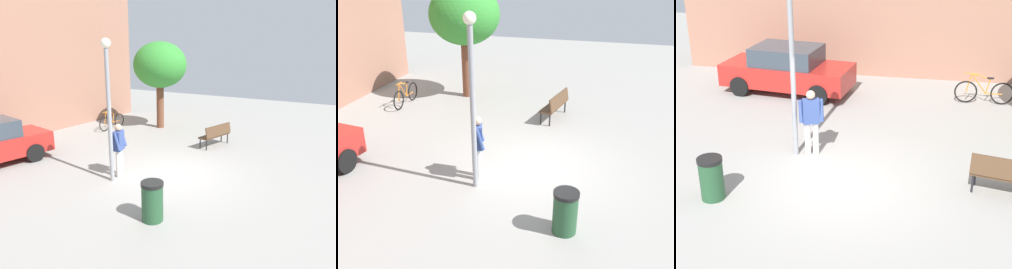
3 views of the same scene
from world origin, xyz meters
TOP-DOWN VIEW (x-y plane):
  - ground_plane at (0.00, 0.00)m, footprint 36.00×36.00m
  - building_facade at (0.00, 8.90)m, footprint 14.90×2.00m
  - lamppost at (-1.36, 1.20)m, footprint 0.28×0.28m
  - person_by_lamppost at (-0.96, 1.25)m, footprint 0.63×0.42m
  - park_bench at (3.57, 0.06)m, footprint 1.66×0.80m
  - plaza_tree at (5.05, 3.89)m, footprint 2.66×2.66m
  - bicycle_orange at (3.40, 5.74)m, footprint 1.81×0.09m
  - trash_bin at (-2.49, -1.13)m, footprint 0.52×0.52m

SIDE VIEW (x-z plane):
  - ground_plane at x=0.00m, z-range 0.00..0.00m
  - bicycle_orange at x=3.40m, z-range -0.10..0.87m
  - trash_bin at x=-2.49m, z-range 0.00..0.94m
  - park_bench at x=3.57m, z-range 0.08..1.01m
  - person_by_lamppost at x=-0.96m, z-range 0.13..1.80m
  - lamppost at x=-1.36m, z-range 0.44..4.57m
  - plaza_tree at x=5.05m, z-range 0.99..5.31m
  - building_facade at x=0.00m, z-range 0.00..9.01m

